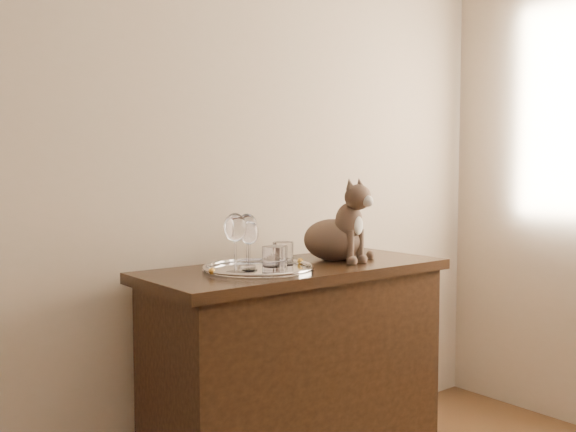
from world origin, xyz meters
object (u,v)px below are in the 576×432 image
object	(u,v)px
tray	(259,270)
tumbler_b	(274,260)
sideboard	(297,375)
tumbler_c	(283,254)
cat	(333,219)
wine_glass_c	(235,243)
tumbler_a	(277,257)
wine_glass_b	(247,240)
wine_glass_d	(250,246)

from	to	relation	value
tray	tumbler_b	world-z (taller)	tumbler_b
sideboard	tumbler_c	distance (m)	0.48
tumbler_c	cat	world-z (taller)	cat
sideboard	tray	bearing A→B (deg)	-174.59
sideboard	wine_glass_c	distance (m)	0.63
tray	cat	size ratio (longest dim) A/B	1.21
tumbler_a	tumbler_b	distance (m)	0.10
tumbler_a	tumbler_c	distance (m)	0.10
wine_glass_c	tumbler_a	distance (m)	0.18
sideboard	wine_glass_b	distance (m)	0.57
wine_glass_d	tumbler_c	bearing A→B (deg)	9.54
tumbler_a	cat	bearing A→B (deg)	13.94
tray	cat	bearing A→B (deg)	5.40
sideboard	tray	size ratio (longest dim) A/B	3.00
wine_glass_b	wine_glass_c	size ratio (longest dim) A/B	0.94
tumbler_a	tumbler_c	xyz separation A→B (m)	(0.08, 0.06, 0.00)
wine_glass_c	cat	world-z (taller)	cat
wine_glass_b	tumbler_a	distance (m)	0.13
wine_glass_d	tumbler_a	size ratio (longest dim) A/B	2.09
wine_glass_d	tumbler_a	distance (m)	0.11
sideboard	wine_glass_b	xyz separation A→B (m)	(-0.20, 0.04, 0.53)
wine_glass_b	tumbler_a	world-z (taller)	wine_glass_b
cat	wine_glass_d	bearing A→B (deg)	179.66
tray	wine_glass_b	size ratio (longest dim) A/B	2.05
cat	wine_glass_b	bearing A→B (deg)	169.52
tumbler_b	cat	bearing A→B (deg)	20.64
sideboard	wine_glass_d	xyz separation A→B (m)	(-0.24, -0.03, 0.52)
tumbler_c	wine_glass_d	bearing A→B (deg)	-170.46
sideboard	tumbler_c	world-z (taller)	tumbler_c
wine_glass_c	tumbler_b	distance (m)	0.14
sideboard	tray	xyz separation A→B (m)	(-0.19, -0.02, 0.43)
tumbler_b	cat	xyz separation A→B (m)	(0.41, 0.16, 0.11)
sideboard	wine_glass_d	size ratio (longest dim) A/B	6.87
wine_glass_b	wine_glass_d	size ratio (longest dim) A/B	1.12
sideboard	wine_glass_c	xyz separation A→B (m)	(-0.32, -0.06, 0.54)
cat	tray	bearing A→B (deg)	178.46
sideboard	tumbler_a	world-z (taller)	tumbler_a
sideboard	tumbler_b	bearing A→B (deg)	-147.21
sideboard	wine_glass_c	bearing A→B (deg)	-169.76
tumbler_c	tumbler_a	bearing A→B (deg)	-140.38
tray	wine_glass_c	world-z (taller)	wine_glass_c
sideboard	cat	distance (m)	0.62
wine_glass_b	tumbler_c	bearing A→B (deg)	-20.18
tray	wine_glass_b	bearing A→B (deg)	95.34
tray	tumbler_c	distance (m)	0.13
wine_glass_c	tumbler_c	xyz separation A→B (m)	(0.25, 0.05, -0.06)
wine_glass_d	tumbler_b	world-z (taller)	wine_glass_d
cat	sideboard	bearing A→B (deg)	178.46
wine_glass_c	tumbler_b	xyz separation A→B (m)	(0.11, -0.08, -0.06)
sideboard	wine_glass_b	world-z (taller)	wine_glass_b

